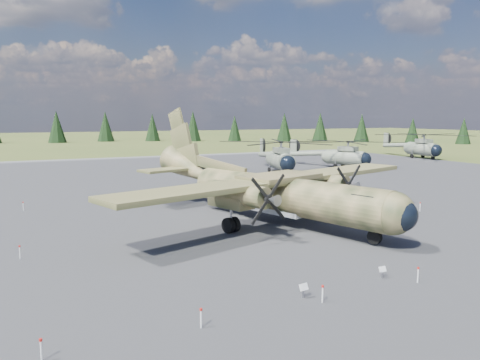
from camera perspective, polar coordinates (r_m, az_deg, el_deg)
name	(u,v)px	position (r m, az deg, el deg)	size (l,w,h in m)	color
ground	(260,230)	(35.64, 2.48, -6.17)	(500.00, 500.00, 0.00)	#525526
apron	(210,208)	(44.49, -3.64, -3.38)	(120.00, 120.00, 0.04)	slate
transport_plane	(269,187)	(38.09, 3.61, -0.86)	(29.99, 26.76, 10.02)	#30381E
helicopter_near	(280,150)	(71.52, 4.91, 3.62)	(23.40, 24.38, 4.91)	gray
helicopter_mid	(345,149)	(80.03, 12.71, 3.72)	(23.45, 23.45, 4.57)	gray
helicopter_far	(422,141)	(103.66, 21.32, 4.44)	(21.58, 24.21, 5.04)	gray
info_placard_left	(303,289)	(22.89, 7.75, -12.97)	(0.49, 0.26, 0.73)	gray
info_placard_right	(382,270)	(26.42, 16.95, -10.50)	(0.43, 0.18, 0.67)	gray
barrier_fence	(255,225)	(35.25, 1.89, -5.48)	(33.12, 29.62, 0.85)	silver
treeline	(169,166)	(35.32, -8.69, 1.67)	(279.48, 289.81, 10.98)	black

